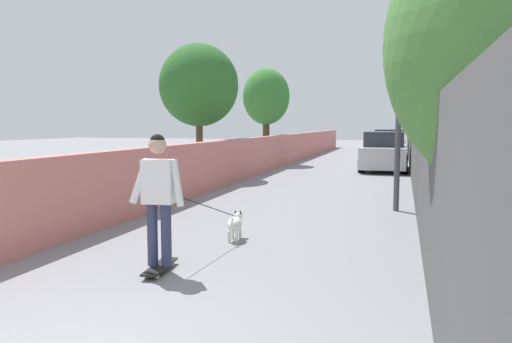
{
  "coord_description": "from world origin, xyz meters",
  "views": [
    {
      "loc": [
        -2.71,
        -2.36,
        1.86
      ],
      "look_at": [
        5.69,
        0.15,
        1.0
      ],
      "focal_mm": 34.39,
      "sensor_mm": 36.0,
      "label": 1
    }
  ],
  "objects_px": {
    "tree_left_near": "(266,97)",
    "lamp_post": "(400,72)",
    "person_skateboarder": "(158,190)",
    "dog": "(235,223)",
    "skateboard": "(160,267)",
    "car_near": "(384,152)",
    "tree_left_mid": "(199,85)",
    "car_far": "(389,144)"
  },
  "relations": [
    {
      "from": "person_skateboarder",
      "to": "car_near",
      "type": "bearing_deg",
      "value": -8.34
    },
    {
      "from": "lamp_post",
      "to": "car_near",
      "type": "height_order",
      "value": "lamp_post"
    },
    {
      "from": "tree_left_mid",
      "to": "lamp_post",
      "type": "relative_size",
      "value": 1.07
    },
    {
      "from": "lamp_post",
      "to": "car_far",
      "type": "distance_m",
      "value": 17.53
    },
    {
      "from": "lamp_post",
      "to": "car_far",
      "type": "height_order",
      "value": "lamp_post"
    },
    {
      "from": "dog",
      "to": "car_far",
      "type": "xyz_separation_m",
      "value": [
        20.9,
        -1.83,
        0.44
      ]
    },
    {
      "from": "tree_left_mid",
      "to": "lamp_post",
      "type": "distance_m",
      "value": 8.28
    },
    {
      "from": "lamp_post",
      "to": "car_near",
      "type": "xyz_separation_m",
      "value": [
        9.46,
        0.6,
        -2.22
      ]
    },
    {
      "from": "tree_left_near",
      "to": "tree_left_mid",
      "type": "bearing_deg",
      "value": 173.02
    },
    {
      "from": "lamp_post",
      "to": "person_skateboarder",
      "type": "xyz_separation_m",
      "value": [
        -5.39,
        2.78,
        -1.88
      ]
    },
    {
      "from": "car_near",
      "to": "car_far",
      "type": "height_order",
      "value": "same"
    },
    {
      "from": "lamp_post",
      "to": "tree_left_near",
      "type": "bearing_deg",
      "value": 28.45
    },
    {
      "from": "lamp_post",
      "to": "dog",
      "type": "bearing_deg",
      "value": 145.43
    },
    {
      "from": "dog",
      "to": "car_near",
      "type": "bearing_deg",
      "value": -8.02
    },
    {
      "from": "person_skateboarder",
      "to": "dog",
      "type": "xyz_separation_m",
      "value": [
        1.86,
        -0.35,
        -0.77
      ]
    },
    {
      "from": "tree_left_mid",
      "to": "car_far",
      "type": "bearing_deg",
      "value": -25.92
    },
    {
      "from": "car_near",
      "to": "tree_left_mid",
      "type": "bearing_deg",
      "value": 126.86
    },
    {
      "from": "dog",
      "to": "car_far",
      "type": "bearing_deg",
      "value": -5.0
    },
    {
      "from": "car_far",
      "to": "tree_left_mid",
      "type": "bearing_deg",
      "value": 154.08
    },
    {
      "from": "skateboard",
      "to": "car_far",
      "type": "bearing_deg",
      "value": -5.46
    },
    {
      "from": "tree_left_near",
      "to": "dog",
      "type": "distance_m",
      "value": 15.12
    },
    {
      "from": "skateboard",
      "to": "car_near",
      "type": "height_order",
      "value": "car_near"
    },
    {
      "from": "tree_left_mid",
      "to": "lamp_post",
      "type": "height_order",
      "value": "tree_left_mid"
    },
    {
      "from": "lamp_post",
      "to": "car_near",
      "type": "bearing_deg",
      "value": 3.63
    },
    {
      "from": "person_skateboarder",
      "to": "car_far",
      "type": "xyz_separation_m",
      "value": [
        22.76,
        -2.18,
        -0.33
      ]
    },
    {
      "from": "lamp_post",
      "to": "skateboard",
      "type": "height_order",
      "value": "lamp_post"
    },
    {
      "from": "tree_left_mid",
      "to": "dog",
      "type": "height_order",
      "value": "tree_left_mid"
    },
    {
      "from": "lamp_post",
      "to": "car_far",
      "type": "xyz_separation_m",
      "value": [
        17.38,
        0.6,
        -2.22
      ]
    },
    {
      "from": "dog",
      "to": "car_far",
      "type": "relative_size",
      "value": 0.53
    },
    {
      "from": "tree_left_mid",
      "to": "skateboard",
      "type": "height_order",
      "value": "tree_left_mid"
    },
    {
      "from": "person_skateboarder",
      "to": "dog",
      "type": "height_order",
      "value": "person_skateboarder"
    },
    {
      "from": "person_skateboarder",
      "to": "car_near",
      "type": "relative_size",
      "value": 0.4
    },
    {
      "from": "tree_left_near",
      "to": "person_skateboarder",
      "type": "distance_m",
      "value": 16.73
    },
    {
      "from": "person_skateboarder",
      "to": "car_far",
      "type": "distance_m",
      "value": 22.87
    },
    {
      "from": "tree_left_mid",
      "to": "car_near",
      "type": "bearing_deg",
      "value": -53.14
    },
    {
      "from": "skateboard",
      "to": "car_near",
      "type": "xyz_separation_m",
      "value": [
        14.85,
        -2.18,
        0.65
      ]
    },
    {
      "from": "tree_left_near",
      "to": "car_far",
      "type": "height_order",
      "value": "tree_left_near"
    },
    {
      "from": "person_skateboarder",
      "to": "car_near",
      "type": "distance_m",
      "value": 15.01
    },
    {
      "from": "tree_left_near",
      "to": "person_skateboarder",
      "type": "xyz_separation_m",
      "value": [
        -16.31,
        -3.14,
        -2.01
      ]
    },
    {
      "from": "tree_left_mid",
      "to": "skateboard",
      "type": "distance_m",
      "value": 11.44
    },
    {
      "from": "tree_left_near",
      "to": "lamp_post",
      "type": "relative_size",
      "value": 1.02
    },
    {
      "from": "tree_left_near",
      "to": "lamp_post",
      "type": "xyz_separation_m",
      "value": [
        -10.92,
        -5.92,
        -0.12
      ]
    }
  ]
}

